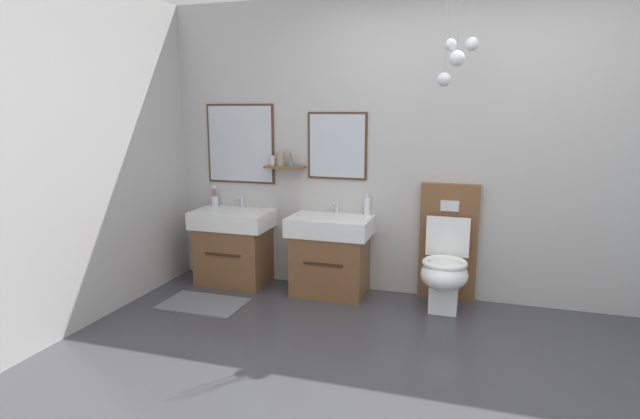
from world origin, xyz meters
The scene contains 11 objects.
ground_plane centered at (0.00, 0.00, -0.05)m, with size 6.65×4.60×0.10m, color #3D3D42.
wall_back centered at (-0.02, 1.64, 1.28)m, with size 5.45×0.63×2.55m.
wall_left centered at (-2.66, 0.00, 1.27)m, with size 0.12×3.40×2.55m, color #B7B5B2.
bath_mat centered at (-1.99, 0.79, 0.01)m, with size 0.68×0.44×0.01m, color slate.
vanity_sink_left centered at (-1.99, 1.38, 0.36)m, with size 0.71×0.48×0.69m.
tap_on_left_sink centered at (-1.99, 1.55, 0.76)m, with size 0.03×0.13×0.11m.
vanity_sink_right centered at (-1.05, 1.38, 0.36)m, with size 0.71×0.48×0.69m.
tap_on_right_sink centered at (-1.05, 1.55, 0.76)m, with size 0.03×0.13×0.11m.
toilet centered at (-0.07, 1.38, 0.38)m, with size 0.48×0.63×1.00m.
toothbrush_cup centered at (-2.27, 1.54, 0.75)m, with size 0.07×0.07×0.20m.
soap_dispenser centered at (-0.77, 1.55, 0.77)m, with size 0.06×0.06×0.19m.
Camera 1 is at (0.16, -2.77, 1.60)m, focal length 28.68 mm.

